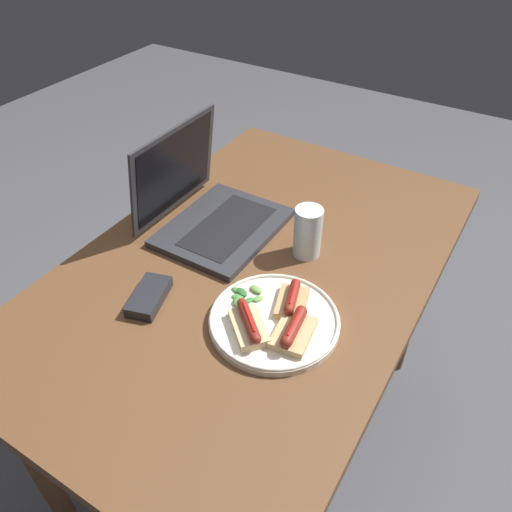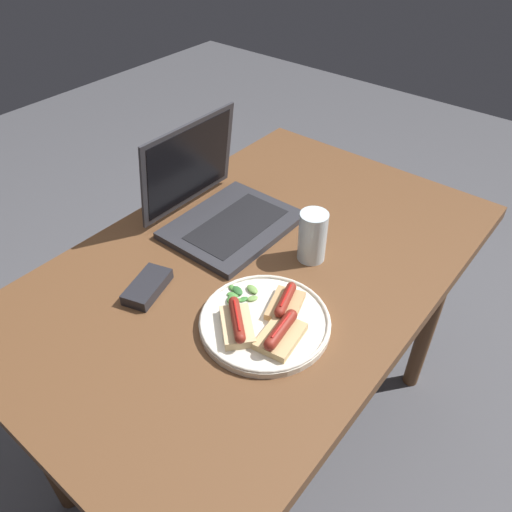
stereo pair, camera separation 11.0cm
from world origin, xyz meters
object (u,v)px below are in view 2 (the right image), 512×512
at_px(laptop, 220,208).
at_px(plate, 265,321).
at_px(external_drive, 147,287).
at_px(drinking_glass, 313,236).

xyz_separation_m(laptop, plate, (-0.21, -0.31, -0.03)).
bearing_deg(external_drive, plate, -89.62).
distance_m(laptop, external_drive, 0.30).
bearing_deg(drinking_glass, external_drive, 146.31).
bearing_deg(laptop, drinking_glass, -83.61).
relative_size(plate, external_drive, 2.03).
height_order(plate, external_drive, external_drive).
bearing_deg(external_drive, laptop, -7.87).
bearing_deg(drinking_glass, laptop, 96.39).
height_order(plate, drinking_glass, drinking_glass).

